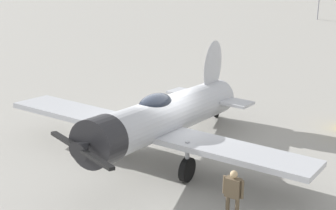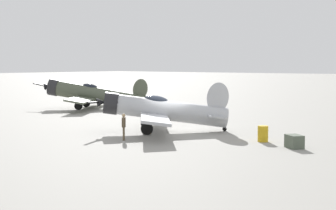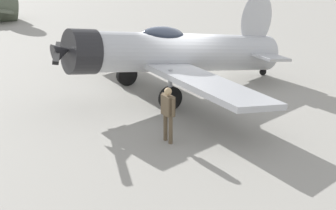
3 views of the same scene
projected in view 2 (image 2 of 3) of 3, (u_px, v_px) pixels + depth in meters
name	position (u px, v px, depth m)	size (l,w,h in m)	color
ground_plane	(168.00, 132.00, 34.42)	(400.00, 400.00, 0.00)	gray
airplane_foreground	(161.00, 110.00, 34.28)	(8.98, 9.45, 3.41)	#B7BABF
airplane_mid_apron	(95.00, 95.00, 51.91)	(10.87, 10.98, 3.42)	#4C5442
ground_crew_mechanic	(124.00, 124.00, 30.42)	(0.45, 0.49, 1.60)	brown
equipment_crate	(294.00, 142.00, 27.62)	(1.22, 1.16, 0.72)	#4C5647
fuel_drum	(263.00, 134.00, 29.89)	(0.65, 0.65, 0.94)	gold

